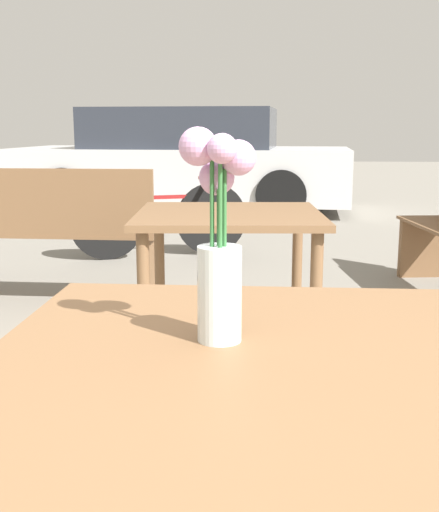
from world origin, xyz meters
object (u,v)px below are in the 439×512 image
object	(u,v)px
table_front	(259,434)
bicycle	(161,219)
flower_vase	(219,249)
bench_middle	(0,228)
parked_car	(183,162)
table_back	(229,238)

from	to	relation	value
table_front	bicycle	distance (m)	4.56
flower_vase	bench_middle	bearing A→B (deg)	119.51
parked_car	bicycle	bearing A→B (deg)	-85.73
bench_middle	table_back	world-z (taller)	bench_middle
parked_car	flower_vase	bearing A→B (deg)	-81.82
flower_vase	bench_middle	distance (m)	3.25
flower_vase	parked_car	distance (m)	7.57
flower_vase	table_back	size ratio (longest dim) A/B	0.40
flower_vase	bicycle	world-z (taller)	flower_vase
table_back	parked_car	bearing A→B (deg)	99.74
table_front	flower_vase	world-z (taller)	flower_vase
bench_middle	bicycle	bearing A→B (deg)	63.83
flower_vase	bench_middle	size ratio (longest dim) A/B	0.17
table_back	bicycle	size ratio (longest dim) A/B	0.60
bench_middle	parked_car	distance (m)	4.72
flower_vase	table_back	xyz separation A→B (m)	(-0.10, 1.78, -0.29)
bench_middle	parked_car	xyz separation A→B (m)	(0.51, 4.68, 0.15)
flower_vase	table_front	bearing A→B (deg)	-62.16
bench_middle	table_back	distance (m)	1.81
bicycle	table_front	bearing A→B (deg)	-78.46
flower_vase	parked_car	world-z (taller)	parked_car
bicycle	parked_car	distance (m)	3.19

